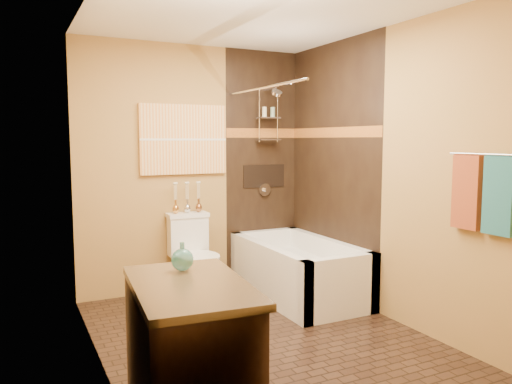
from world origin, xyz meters
TOP-DOWN VIEW (x-y plane):
  - floor at (0.00, 0.00)m, footprint 3.00×3.00m
  - wall_left at (-1.20, 0.00)m, footprint 0.02×3.00m
  - wall_right at (1.20, 0.00)m, footprint 0.02×3.00m
  - wall_back at (0.00, 1.50)m, footprint 2.40×0.02m
  - wall_front at (0.00, -1.50)m, footprint 2.40×0.02m
  - ceiling at (0.00, 0.00)m, footprint 3.00×3.00m
  - alcove_tile_back at (0.78, 1.49)m, footprint 0.85×0.01m
  - alcove_tile_right at (1.19, 0.75)m, footprint 0.01×1.50m
  - mosaic_band_back at (0.78, 1.48)m, footprint 0.85×0.01m
  - mosaic_band_right at (1.18, 0.75)m, footprint 0.01×1.50m
  - alcove_niche at (0.80, 1.48)m, footprint 0.50×0.01m
  - shower_fixtures at (0.80, 1.38)m, footprint 0.24×0.33m
  - curtain_rod at (0.40, 0.75)m, footprint 0.03×1.55m
  - towel_bar at (1.15, -1.05)m, footprint 0.02×0.55m
  - towel_teal at (1.16, -1.18)m, footprint 0.05×0.22m
  - towel_rust at (1.16, -0.92)m, footprint 0.05×0.22m
  - sunset_painting at (-0.12, 1.48)m, footprint 0.90×0.04m
  - vanity_mirror at (-1.19, -1.00)m, footprint 0.01×1.00m
  - bathtub at (0.80, 0.75)m, footprint 0.80×1.50m
  - toilet at (-0.12, 1.21)m, footprint 0.42×0.61m
  - vanity at (-0.92, -1.00)m, footprint 0.65×0.98m
  - teal_bottle at (-0.87, -0.76)m, footprint 0.15×0.15m
  - bud_vases at (-0.12, 1.39)m, footprint 0.31×0.06m

SIDE VIEW (x-z plane):
  - floor at x=0.00m, z-range 0.00..0.00m
  - bathtub at x=0.80m, z-range -0.05..0.50m
  - toilet at x=-0.12m, z-range 0.00..0.82m
  - vanity at x=-0.92m, z-range 0.00..0.82m
  - teal_bottle at x=-0.87m, z-range 0.80..1.00m
  - bud_vases at x=-0.12m, z-range 0.83..1.13m
  - alcove_niche at x=0.80m, z-range 1.02..1.27m
  - towel_teal at x=1.16m, z-range 0.92..1.44m
  - towel_rust at x=1.16m, z-range 0.92..1.44m
  - wall_left at x=-1.20m, z-range 0.00..2.50m
  - wall_right at x=1.20m, z-range 0.00..2.50m
  - wall_back at x=0.00m, z-range 0.00..2.50m
  - wall_front at x=0.00m, z-range 0.00..2.50m
  - alcove_tile_back at x=0.78m, z-range 0.00..2.50m
  - alcove_tile_right at x=1.19m, z-range 0.00..2.50m
  - towel_bar at x=1.15m, z-range 1.44..1.46m
  - vanity_mirror at x=-1.19m, z-range 1.05..1.95m
  - sunset_painting at x=-0.12m, z-range 1.20..1.90m
  - mosaic_band_back at x=0.78m, z-range 1.57..1.67m
  - mosaic_band_right at x=1.18m, z-range 1.57..1.67m
  - shower_fixtures at x=0.80m, z-range 1.08..2.25m
  - curtain_rod at x=0.40m, z-range 2.01..2.03m
  - ceiling at x=0.00m, z-range 2.50..2.50m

